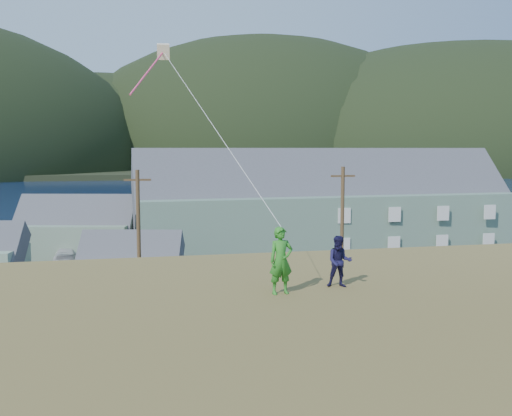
{
  "coord_description": "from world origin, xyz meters",
  "views": [
    {
      "loc": [
        -1.46,
        -33.08,
        11.09
      ],
      "look_at": [
        3.0,
        -11.61,
        8.8
      ],
      "focal_mm": 40.0,
      "sensor_mm": 36.0,
      "label": 1
    }
  ],
  "objects_px": {
    "lodge": "(325,207)",
    "shed_white": "(131,267)",
    "wharf": "(102,234)",
    "kite_flyer_green": "(281,261)",
    "shed_palegreen_far": "(77,229)",
    "kite_flyer_navy": "(339,262)"
  },
  "relations": [
    {
      "from": "lodge",
      "to": "shed_white",
      "type": "bearing_deg",
      "value": -150.05
    },
    {
      "from": "wharf",
      "to": "kite_flyer_green",
      "type": "relative_size",
      "value": 14.34
    },
    {
      "from": "wharf",
      "to": "lodge",
      "type": "bearing_deg",
      "value": -38.16
    },
    {
      "from": "shed_white",
      "to": "kite_flyer_green",
      "type": "height_order",
      "value": "kite_flyer_green"
    },
    {
      "from": "wharf",
      "to": "shed_palegreen_far",
      "type": "relative_size",
      "value": 2.03
    },
    {
      "from": "kite_flyer_green",
      "to": "wharf",
      "type": "bearing_deg",
      "value": 90.89
    },
    {
      "from": "shed_palegreen_far",
      "to": "kite_flyer_green",
      "type": "xyz_separation_m",
      "value": [
        9.78,
        -44.56,
        5.11
      ]
    },
    {
      "from": "shed_white",
      "to": "kite_flyer_navy",
      "type": "xyz_separation_m",
      "value": [
        6.16,
        -27.72,
        5.61
      ]
    },
    {
      "from": "wharf",
      "to": "kite_flyer_navy",
      "type": "distance_m",
      "value": 59.45
    },
    {
      "from": "kite_flyer_green",
      "to": "kite_flyer_navy",
      "type": "distance_m",
      "value": 1.85
    },
    {
      "from": "wharf",
      "to": "kite_flyer_green",
      "type": "height_order",
      "value": "kite_flyer_green"
    },
    {
      "from": "shed_palegreen_far",
      "to": "kite_flyer_navy",
      "type": "relative_size",
      "value": 8.81
    },
    {
      "from": "kite_flyer_navy",
      "to": "shed_white",
      "type": "bearing_deg",
      "value": 118.16
    },
    {
      "from": "kite_flyer_green",
      "to": "kite_flyer_navy",
      "type": "relative_size",
      "value": 1.24
    },
    {
      "from": "shed_white",
      "to": "kite_flyer_green",
      "type": "xyz_separation_m",
      "value": [
        4.36,
        -28.12,
        5.79
      ]
    },
    {
      "from": "shed_white",
      "to": "lodge",
      "type": "bearing_deg",
      "value": 45.03
    },
    {
      "from": "lodge",
      "to": "shed_white",
      "type": "relative_size",
      "value": 4.58
    },
    {
      "from": "lodge",
      "to": "kite_flyer_navy",
      "type": "distance_m",
      "value": 42.11
    },
    {
      "from": "kite_flyer_green",
      "to": "kite_flyer_navy",
      "type": "bearing_deg",
      "value": 5.39
    },
    {
      "from": "lodge",
      "to": "shed_palegreen_far",
      "type": "bearing_deg",
      "value": 167.85
    },
    {
      "from": "lodge",
      "to": "kite_flyer_navy",
      "type": "bearing_deg",
      "value": -110.58
    },
    {
      "from": "shed_palegreen_far",
      "to": "kite_flyer_navy",
      "type": "height_order",
      "value": "kite_flyer_navy"
    }
  ]
}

